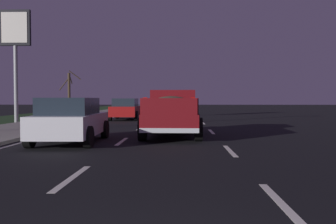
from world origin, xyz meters
TOP-DOWN VIEW (x-y plane):
  - ground at (27.00, 0.00)m, footprint 144.00×144.00m
  - sidewalk_shoulder at (27.00, 7.45)m, footprint 108.00×4.00m
  - grass_verge at (27.00, 12.45)m, footprint 108.00×6.00m
  - lane_markings at (29.82, 3.09)m, footprint 108.00×7.04m
  - pickup_truck at (12.85, -0.00)m, footprint 5.46×2.36m
  - sedan_white at (10.35, 3.43)m, footprint 4.45×2.11m
  - sedan_red at (24.92, 3.62)m, footprint 4.40×2.02m
  - gas_price_sign at (20.76, 9.88)m, footprint 0.27×1.90m
  - bare_tree_far at (37.01, 11.33)m, footprint 1.72×2.10m

SIDE VIEW (x-z plane):
  - ground at x=27.00m, z-range 0.00..0.00m
  - grass_verge at x=27.00m, z-range 0.00..0.01m
  - lane_markings at x=29.82m, z-range 0.00..0.01m
  - sidewalk_shoulder at x=27.00m, z-range 0.00..0.12m
  - sedan_white at x=10.35m, z-range 0.01..1.55m
  - sedan_red at x=24.92m, z-range 0.01..1.55m
  - pickup_truck at x=12.85m, z-range 0.05..1.92m
  - bare_tree_far at x=37.01m, z-range 0.03..4.57m
  - gas_price_sign at x=20.76m, z-range 1.77..8.77m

